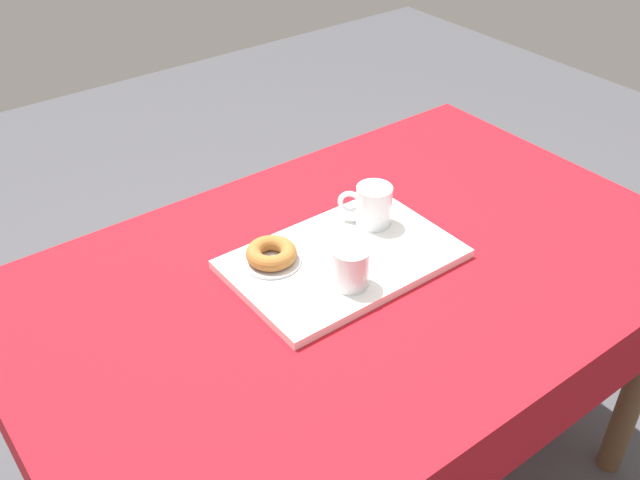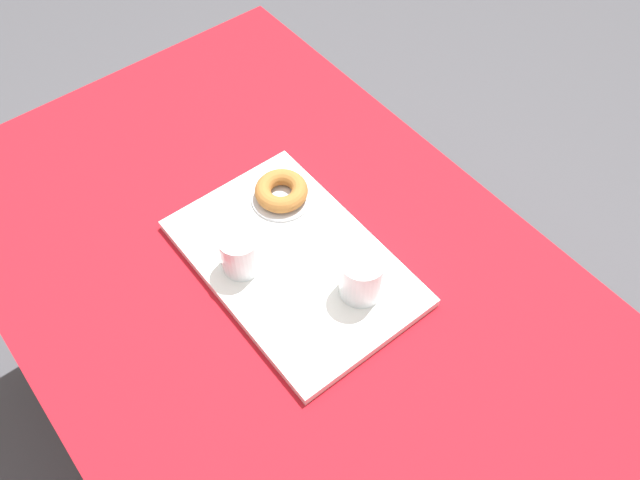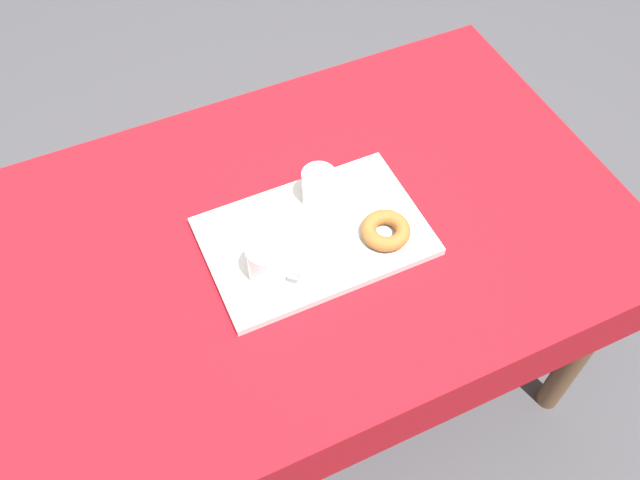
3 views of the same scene
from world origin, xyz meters
TOP-DOWN VIEW (x-y plane):
  - ground_plane at (0.00, 0.00)m, footprint 6.00×6.00m
  - dining_table at (0.00, 0.00)m, footprint 1.47×0.93m
  - serving_tray at (-0.02, 0.04)m, footprint 0.47×0.31m
  - tea_mug_left at (0.11, 0.09)m, footprint 0.10×0.11m
  - water_glass_near at (-0.07, -0.05)m, footprint 0.08×0.08m
  - donut_plate_left at (-0.15, 0.11)m, footprint 0.12×0.12m
  - sugar_donut_left at (-0.15, 0.11)m, footprint 0.11×0.11m

SIDE VIEW (x-z plane):
  - ground_plane at x=0.00m, z-range 0.00..0.00m
  - dining_table at x=0.00m, z-range 0.29..1.07m
  - serving_tray at x=-0.02m, z-range 0.78..0.80m
  - donut_plate_left at x=-0.15m, z-range 0.80..0.80m
  - sugar_donut_left at x=-0.15m, z-range 0.80..0.84m
  - water_glass_near at x=-0.07m, z-range 0.79..0.88m
  - tea_mug_left at x=0.11m, z-range 0.79..0.89m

